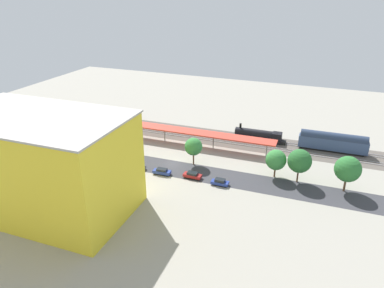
% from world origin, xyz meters
% --- Properties ---
extents(ground_plane, '(203.14, 203.14, 0.00)m').
position_xyz_m(ground_plane, '(0.00, 0.00, 0.00)').
color(ground_plane, '#9E998C').
rests_on(ground_plane, ground).
extents(rail_bed, '(127.16, 15.37, 0.01)m').
position_xyz_m(rail_bed, '(0.00, -22.30, 0.00)').
color(rail_bed, '#5B544C').
rests_on(rail_bed, ground).
extents(street_asphalt, '(127.09, 11.03, 0.01)m').
position_xyz_m(street_asphalt, '(0.00, 2.60, 0.00)').
color(street_asphalt, '#38383D').
rests_on(street_asphalt, ground).
extents(track_rails, '(126.95, 8.93, 0.12)m').
position_xyz_m(track_rails, '(0.00, -22.30, 0.18)').
color(track_rails, '#9E9EA8').
rests_on(track_rails, ground).
extents(platform_canopy_near, '(54.03, 5.54, 4.60)m').
position_xyz_m(platform_canopy_near, '(1.15, -13.99, 4.35)').
color(platform_canopy_near, '#C63D2D').
rests_on(platform_canopy_near, ground).
extents(locomotive, '(16.22, 2.95, 5.01)m').
position_xyz_m(locomotive, '(-19.26, -24.97, 1.77)').
color(locomotive, black).
rests_on(locomotive, ground).
extents(passenger_coach, '(19.69, 3.33, 5.86)m').
position_xyz_m(passenger_coach, '(-40.88, -24.97, 3.07)').
color(passenger_coach, black).
rests_on(passenger_coach, ground).
extents(freight_coach_far, '(19.43, 3.47, 6.24)m').
position_xyz_m(freight_coach_far, '(32.43, -19.63, 3.27)').
color(freight_coach_far, black).
rests_on(freight_coach_far, ground).
extents(parked_car_0, '(4.41, 1.89, 1.68)m').
position_xyz_m(parked_car_0, '(-15.42, 6.45, 0.74)').
color(parked_car_0, black).
rests_on(parked_car_0, ground).
extents(parked_car_1, '(4.79, 1.96, 1.63)m').
position_xyz_m(parked_car_1, '(-7.75, 5.56, 0.72)').
color(parked_car_1, black).
rests_on(parked_car_1, ground).
extents(parked_car_2, '(4.83, 2.01, 1.65)m').
position_xyz_m(parked_car_2, '(0.47, 6.65, 0.74)').
color(parked_car_2, black).
rests_on(parked_car_2, ground).
extents(parked_car_3, '(4.60, 1.90, 1.79)m').
position_xyz_m(parked_car_3, '(8.06, 6.33, 0.79)').
color(parked_car_3, black).
rests_on(parked_car_3, ground).
extents(construction_building, '(38.15, 22.20, 21.26)m').
position_xyz_m(construction_building, '(17.59, 29.42, 10.63)').
color(construction_building, yellow).
rests_on(construction_building, ground).
extents(construction_roof_slab, '(38.76, 22.80, 0.40)m').
position_xyz_m(construction_roof_slab, '(17.59, 29.42, 21.46)').
color(construction_roof_slab, '#ADA89E').
rests_on(construction_roof_slab, construction_building).
extents(box_truck_0, '(9.04, 2.59, 3.59)m').
position_xyz_m(box_truck_0, '(31.56, 13.71, 1.74)').
color(box_truck_0, black).
rests_on(box_truck_0, ground).
extents(street_tree_0, '(6.23, 6.23, 9.08)m').
position_xyz_m(street_tree_0, '(-44.29, -1.77, 5.95)').
color(street_tree_0, brown).
rests_on(street_tree_0, ground).
extents(street_tree_1, '(4.89, 4.89, 7.83)m').
position_xyz_m(street_tree_1, '(-5.22, -1.79, 5.37)').
color(street_tree_1, brown).
rests_on(street_tree_1, ground).
extents(street_tree_2, '(5.96, 5.96, 8.88)m').
position_xyz_m(street_tree_2, '(-33.21, -2.16, 5.89)').
color(street_tree_2, brown).
rests_on(street_tree_2, ground).
extents(street_tree_3, '(4.14, 4.14, 7.33)m').
position_xyz_m(street_tree_3, '(20.77, -1.84, 5.20)').
color(street_tree_3, brown).
rests_on(street_tree_3, ground).
extents(street_tree_4, '(5.30, 5.30, 7.54)m').
position_xyz_m(street_tree_4, '(-27.41, -2.78, 4.87)').
color(street_tree_4, brown).
rests_on(street_tree_4, ground).
extents(traffic_light, '(0.50, 0.36, 7.25)m').
position_xyz_m(traffic_light, '(17.05, -2.00, 4.76)').
color(traffic_light, '#333333').
rests_on(traffic_light, ground).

